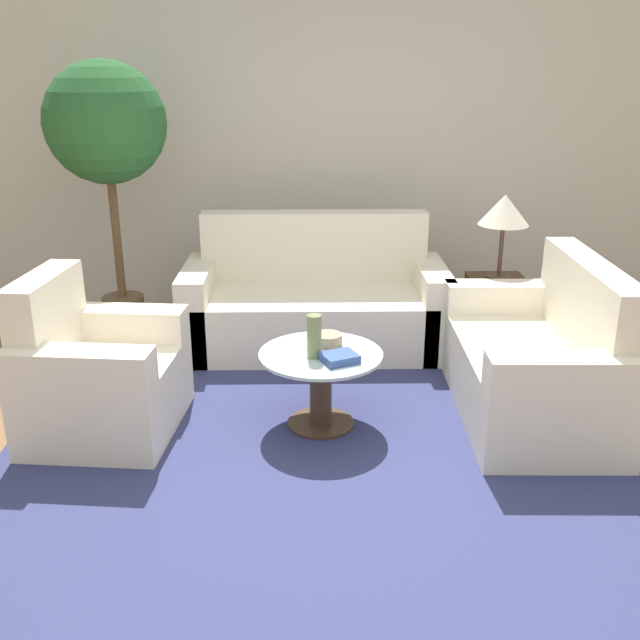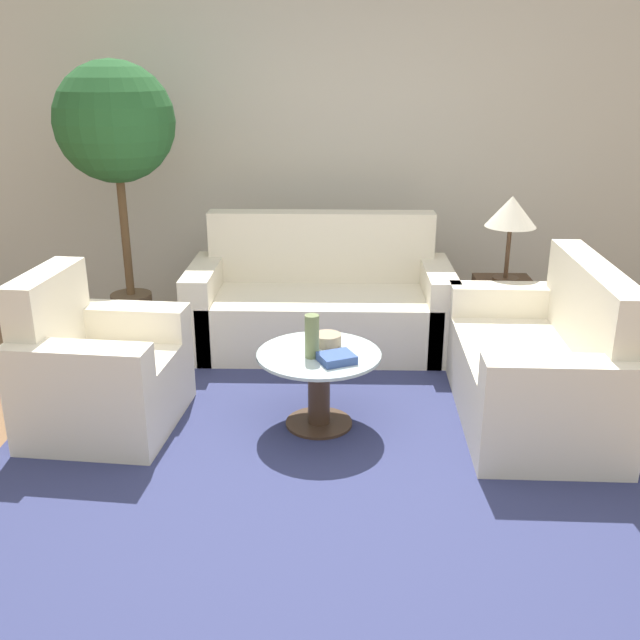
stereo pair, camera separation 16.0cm
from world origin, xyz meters
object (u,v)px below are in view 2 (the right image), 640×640
(vase, at_px, (312,336))
(table_lamp, at_px, (511,214))
(book_stack, at_px, (337,358))
(sofa_main, at_px, (321,305))
(potted_plant, at_px, (116,133))
(loveseat, at_px, (543,369))
(armchair, at_px, (96,376))
(bowl, at_px, (328,339))
(coffee_table, at_px, (319,379))

(vase, bearing_deg, table_lamp, 41.85)
(book_stack, bearing_deg, vase, 128.67)
(book_stack, bearing_deg, sofa_main, 70.58)
(table_lamp, xyz_separation_m, vase, (-1.30, -1.16, -0.44))
(sofa_main, xyz_separation_m, book_stack, (0.12, -1.40, 0.17))
(table_lamp, distance_m, potted_plant, 2.76)
(loveseat, xyz_separation_m, vase, (-1.33, -0.21, 0.27))
(armchair, bearing_deg, bowl, -78.61)
(sofa_main, distance_m, armchair, 1.78)
(bowl, bearing_deg, coffee_table, -110.22)
(loveseat, relative_size, bowl, 8.96)
(vase, bearing_deg, book_stack, -27.02)
(coffee_table, relative_size, potted_plant, 0.35)
(loveseat, height_order, potted_plant, potted_plant)
(table_lamp, bearing_deg, coffee_table, -138.75)
(loveseat, distance_m, bowl, 1.26)
(armchair, height_order, bowl, armchair)
(loveseat, height_order, vase, loveseat)
(bowl, relative_size, book_stack, 0.71)
(table_lamp, bearing_deg, book_stack, -133.36)
(coffee_table, xyz_separation_m, potted_plant, (-1.44, 1.38, 1.21))
(loveseat, height_order, table_lamp, table_lamp)
(book_stack, bearing_deg, potted_plant, 111.39)
(loveseat, relative_size, potted_plant, 0.73)
(armchair, relative_size, potted_plant, 0.46)
(loveseat, bearing_deg, potted_plant, -112.89)
(sofa_main, height_order, potted_plant, potted_plant)
(potted_plant, relative_size, bowl, 12.30)
(table_lamp, bearing_deg, bowl, -141.11)
(potted_plant, bearing_deg, book_stack, -44.30)
(armchair, xyz_separation_m, bowl, (1.31, 0.14, 0.18))
(coffee_table, relative_size, table_lamp, 1.18)
(coffee_table, bearing_deg, book_stack, -51.72)
(coffee_table, bearing_deg, vase, -122.93)
(coffee_table, relative_size, bowl, 4.28)
(loveseat, distance_m, book_stack, 1.24)
(table_lamp, relative_size, vase, 2.42)
(potted_plant, bearing_deg, vase, -45.59)
(sofa_main, xyz_separation_m, table_lamp, (1.28, -0.16, 0.71))
(bowl, bearing_deg, loveseat, 1.05)
(table_lamp, bearing_deg, loveseat, -88.16)
(sofa_main, relative_size, coffee_table, 2.68)
(coffee_table, xyz_separation_m, vase, (-0.04, -0.06, 0.28))
(armchair, distance_m, potted_plant, 1.85)
(table_lamp, relative_size, book_stack, 2.56)
(coffee_table, distance_m, vase, 0.29)
(armchair, xyz_separation_m, vase, (1.22, -0.04, 0.27))
(vase, distance_m, book_stack, 0.18)
(potted_plant, distance_m, book_stack, 2.38)
(loveseat, relative_size, vase, 5.98)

